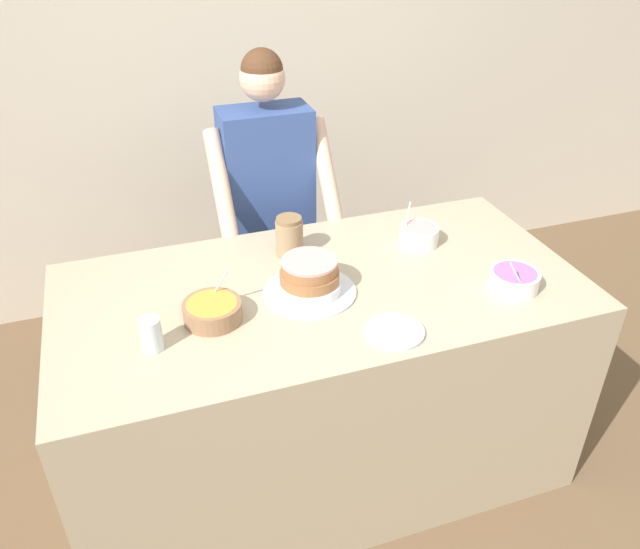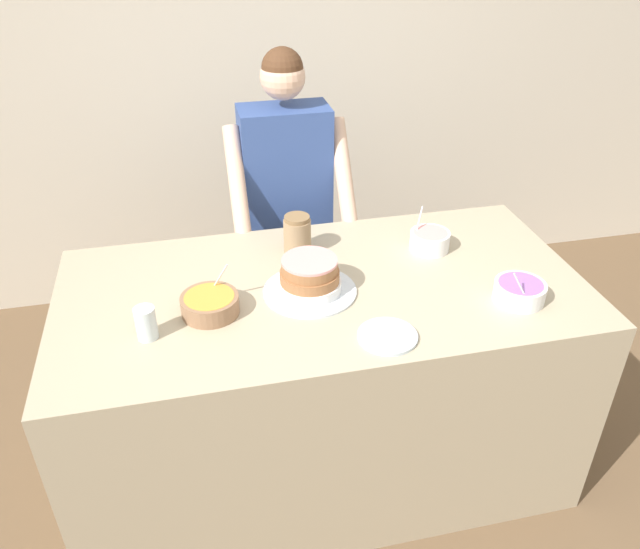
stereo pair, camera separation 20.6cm
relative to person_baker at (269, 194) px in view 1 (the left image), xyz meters
The scene contains 10 objects.
wall_back 0.90m from the person_baker, 90.03° to the left, with size 10.00×0.05×2.60m.
counter 0.94m from the person_baker, 90.04° to the right, with size 2.00×1.00×0.95m.
person_baker is the anchor object (origin of this frame).
cake 0.81m from the person_baker, 94.10° to the right, with size 0.35×0.35×0.14m.
frosting_bowl_orange 0.96m from the person_baker, 116.52° to the right, with size 0.21×0.21×0.17m.
frosting_bowl_pink 0.78m from the person_baker, 50.66° to the right, with size 0.17×0.17×0.17m.
frosting_bowl_purple 1.23m from the person_baker, 56.67° to the right, with size 0.19×0.19×0.15m.
drinking_glass 1.16m from the person_baker, 124.02° to the right, with size 0.07×0.07×0.12m.
ceramic_plate 1.15m from the person_baker, 82.99° to the right, with size 0.21×0.21×0.01m.
stoneware_jar 0.52m from the person_baker, 95.23° to the right, with size 0.11×0.11×0.17m.
Camera 1 is at (-0.65, -1.38, 2.26)m, focal length 35.00 mm.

